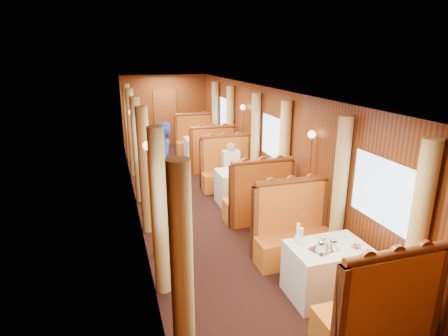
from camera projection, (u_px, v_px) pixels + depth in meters
name	position (u px, v px, depth m)	size (l,w,h in m)	color
floor	(209.00, 206.00, 8.20)	(3.00, 12.00, 0.01)	black
ceiling	(207.00, 91.00, 7.46)	(3.00, 12.00, 0.01)	silver
wall_far	(165.00, 111.00, 13.31)	(3.00, 2.50, 0.01)	brown
wall_left	(135.00, 157.00, 7.41)	(12.00, 2.50, 0.01)	brown
wall_right	(274.00, 146.00, 8.25)	(12.00, 2.50, 0.01)	brown
doorway_far	(166.00, 118.00, 13.36)	(0.80, 0.04, 2.00)	brown
table_near	(327.00, 271.00, 5.10)	(1.05, 0.72, 0.75)	white
banquette_near_fwd	(377.00, 316.00, 4.16)	(1.30, 0.55, 1.34)	#B63D14
banquette_near_aft	(293.00, 235.00, 6.02)	(1.30, 0.55, 1.34)	#B63D14
table_mid	(241.00, 187.00, 8.30)	(1.05, 0.72, 0.75)	white
banquette_mid_fwd	(258.00, 201.00, 7.36)	(1.30, 0.55, 1.34)	#B63D14
banquette_mid_aft	(227.00, 172.00, 9.21)	(1.30, 0.55, 1.34)	#B63D14
table_far	(203.00, 150.00, 11.50)	(1.05, 0.72, 0.75)	white
banquette_far_fwd	(212.00, 156.00, 10.56)	(1.30, 0.55, 1.34)	#B63D14
banquette_far_aft	(196.00, 141.00, 12.41)	(1.30, 0.55, 1.34)	#B63D14
tea_tray	(323.00, 250.00, 4.90)	(0.34, 0.26, 0.01)	silver
teapot_left	(321.00, 248.00, 4.79)	(0.18, 0.14, 0.15)	silver
teapot_right	(333.00, 246.00, 4.87)	(0.17, 0.13, 0.14)	silver
teapot_back	(323.00, 242.00, 4.99)	(0.14, 0.11, 0.12)	silver
fruit_plate	(356.00, 247.00, 4.94)	(0.20, 0.20, 0.05)	white
cup_inboard	(301.00, 239.00, 4.97)	(0.08, 0.08, 0.26)	white
cup_outboard	(298.00, 234.00, 5.10)	(0.08, 0.08, 0.26)	white
rose_vase_mid	(241.00, 163.00, 8.15)	(0.06, 0.06, 0.36)	silver
rose_vase_far	(201.00, 132.00, 11.36)	(0.06, 0.06, 0.36)	silver
window_left_near	(159.00, 219.00, 4.16)	(1.20, 0.90, 0.01)	#90ADD4
curtain_left_near_a	(182.00, 278.00, 3.56)	(0.22, 0.22, 2.35)	#DCBB71
curtain_left_near_b	(160.00, 213.00, 4.98)	(0.22, 0.22, 2.35)	#DCBB71
window_right_near	(382.00, 192.00, 4.99)	(1.20, 0.90, 0.01)	#90ADD4
curtain_right_near_a	(417.00, 238.00, 4.33)	(0.22, 0.22, 2.35)	#DCBB71
curtain_right_near_b	(339.00, 192.00, 5.76)	(0.22, 0.22, 2.35)	#DCBB71
window_left_mid	(135.00, 147.00, 7.36)	(1.20, 0.90, 0.01)	#90ADD4
curtain_left_mid_a	(145.00, 171.00, 6.75)	(0.22, 0.22, 2.35)	#DCBB71
curtain_left_mid_b	(138.00, 151.00, 8.18)	(0.22, 0.22, 2.35)	#DCBB71
window_right_mid	(273.00, 137.00, 8.19)	(1.20, 0.90, 0.01)	#90ADD4
curtain_right_mid_a	(284.00, 159.00, 7.53)	(0.22, 0.22, 2.35)	#DCBB71
curtain_right_mid_b	(255.00, 142.00, 8.95)	(0.22, 0.22, 2.35)	#DCBB71
window_left_far	(125.00, 118.00, 10.55)	(1.20, 0.90, 0.01)	#90ADD4
curtain_left_far_a	(132.00, 133.00, 9.95)	(0.22, 0.22, 2.35)	#DCBB71
curtain_left_far_b	(128.00, 123.00, 11.38)	(0.22, 0.22, 2.35)	#DCBB71
window_right_far	(226.00, 114.00, 11.39)	(1.20, 0.90, 0.01)	#90ADD4
curtain_right_far_a	(230.00, 127.00, 10.73)	(0.22, 0.22, 2.35)	#DCBB71
curtain_right_far_b	(216.00, 119.00, 12.15)	(0.22, 0.22, 2.35)	#DCBB71
sconce_left_fore	(149.00, 177.00, 5.80)	(0.14, 0.14, 1.95)	#BF8C3F
sconce_right_fore	(310.00, 162.00, 6.59)	(0.14, 0.14, 1.95)	#BF8C3F
sconce_left_aft	(133.00, 133.00, 9.00)	(0.14, 0.14, 1.95)	#BF8C3F
sconce_right_aft	(243.00, 126.00, 9.78)	(0.14, 0.14, 1.95)	#BF8C3F
steward	(163.00, 165.00, 8.05)	(0.67, 0.44, 1.83)	navy
passenger	(231.00, 162.00, 8.86)	(0.40, 0.44, 0.76)	beige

